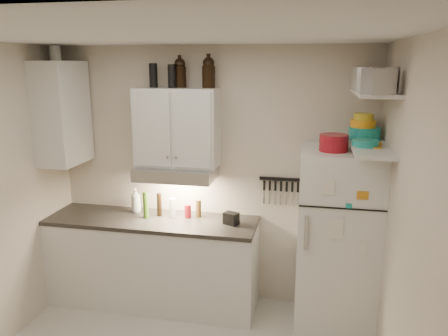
# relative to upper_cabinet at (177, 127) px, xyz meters

# --- Properties ---
(ceiling) EXTENTS (3.20, 3.00, 0.02)m
(ceiling) POSITION_rel_upper_cabinet_xyz_m (0.30, -1.33, 0.78)
(ceiling) COLOR silver
(ceiling) RESTS_ON ground
(back_wall) EXTENTS (3.20, 0.02, 2.60)m
(back_wall) POSITION_rel_upper_cabinet_xyz_m (0.30, 0.18, -0.53)
(back_wall) COLOR beige
(back_wall) RESTS_ON ground
(right_wall) EXTENTS (0.02, 3.00, 2.60)m
(right_wall) POSITION_rel_upper_cabinet_xyz_m (1.91, -1.33, -0.53)
(right_wall) COLOR beige
(right_wall) RESTS_ON ground
(base_cabinet) EXTENTS (2.10, 0.60, 0.88)m
(base_cabinet) POSITION_rel_upper_cabinet_xyz_m (-0.25, -0.14, -1.39)
(base_cabinet) COLOR silver
(base_cabinet) RESTS_ON floor
(countertop) EXTENTS (2.10, 0.62, 0.04)m
(countertop) POSITION_rel_upper_cabinet_xyz_m (-0.25, -0.14, -0.93)
(countertop) COLOR #292623
(countertop) RESTS_ON base_cabinet
(upper_cabinet) EXTENTS (0.80, 0.33, 0.75)m
(upper_cabinet) POSITION_rel_upper_cabinet_xyz_m (0.00, 0.00, 0.00)
(upper_cabinet) COLOR silver
(upper_cabinet) RESTS_ON back_wall
(side_cabinet) EXTENTS (0.33, 0.55, 1.00)m
(side_cabinet) POSITION_rel_upper_cabinet_xyz_m (-1.14, -0.14, 0.12)
(side_cabinet) COLOR silver
(side_cabinet) RESTS_ON left_wall
(range_hood) EXTENTS (0.76, 0.46, 0.12)m
(range_hood) POSITION_rel_upper_cabinet_xyz_m (0.00, -0.06, -0.44)
(range_hood) COLOR silver
(range_hood) RESTS_ON back_wall
(fridge) EXTENTS (0.70, 0.68, 1.70)m
(fridge) POSITION_rel_upper_cabinet_xyz_m (1.55, -0.18, -0.98)
(fridge) COLOR silver
(fridge) RESTS_ON floor
(shelf_hi) EXTENTS (0.30, 0.95, 0.03)m
(shelf_hi) POSITION_rel_upper_cabinet_xyz_m (1.75, -0.31, 0.38)
(shelf_hi) COLOR silver
(shelf_hi) RESTS_ON right_wall
(shelf_lo) EXTENTS (0.30, 0.95, 0.03)m
(shelf_lo) POSITION_rel_upper_cabinet_xyz_m (1.75, -0.31, -0.07)
(shelf_lo) COLOR silver
(shelf_lo) RESTS_ON right_wall
(knife_strip) EXTENTS (0.42, 0.02, 0.03)m
(knife_strip) POSITION_rel_upper_cabinet_xyz_m (1.00, 0.15, -0.51)
(knife_strip) COLOR black
(knife_strip) RESTS_ON back_wall
(dutch_oven) EXTENTS (0.32, 0.32, 0.14)m
(dutch_oven) POSITION_rel_upper_cabinet_xyz_m (1.46, -0.25, -0.05)
(dutch_oven) COLOR maroon
(dutch_oven) RESTS_ON fridge
(book_stack) EXTENTS (0.24, 0.28, 0.08)m
(book_stack) POSITION_rel_upper_cabinet_xyz_m (1.74, -0.34, -0.08)
(book_stack) COLOR #C67D18
(book_stack) RESTS_ON fridge
(spice_jar) EXTENTS (0.07, 0.07, 0.11)m
(spice_jar) POSITION_rel_upper_cabinet_xyz_m (1.67, -0.23, -0.07)
(spice_jar) COLOR silver
(spice_jar) RESTS_ON fridge
(stock_pot) EXTENTS (0.29, 0.29, 0.18)m
(stock_pot) POSITION_rel_upper_cabinet_xyz_m (1.71, -0.01, 0.48)
(stock_pot) COLOR silver
(stock_pot) RESTS_ON shelf_hi
(tin_a) EXTENTS (0.19, 0.17, 0.19)m
(tin_a) POSITION_rel_upper_cabinet_xyz_m (1.79, -0.42, 0.48)
(tin_a) COLOR #AAAAAD
(tin_a) RESTS_ON shelf_hi
(tin_b) EXTENTS (0.24, 0.24, 0.18)m
(tin_b) POSITION_rel_upper_cabinet_xyz_m (1.72, -0.71, 0.48)
(tin_b) COLOR #AAAAAD
(tin_b) RESTS_ON shelf_hi
(bowl_teal) EXTENTS (0.27, 0.27, 0.11)m
(bowl_teal) POSITION_rel_upper_cabinet_xyz_m (1.73, -0.04, 0.00)
(bowl_teal) COLOR teal
(bowl_teal) RESTS_ON shelf_lo
(bowl_orange) EXTENTS (0.22, 0.22, 0.07)m
(bowl_orange) POSITION_rel_upper_cabinet_xyz_m (1.71, -0.05, 0.09)
(bowl_orange) COLOR orange
(bowl_orange) RESTS_ON bowl_teal
(bowl_yellow) EXTENTS (0.17, 0.17, 0.05)m
(bowl_yellow) POSITION_rel_upper_cabinet_xyz_m (1.71, -0.05, 0.15)
(bowl_yellow) COLOR gold
(bowl_yellow) RESTS_ON bowl_orange
(plates) EXTENTS (0.27, 0.27, 0.05)m
(plates) POSITION_rel_upper_cabinet_xyz_m (1.70, -0.38, -0.02)
(plates) COLOR teal
(plates) RESTS_ON shelf_lo
(growler_a) EXTENTS (0.13, 0.13, 0.28)m
(growler_a) POSITION_rel_upper_cabinet_xyz_m (0.02, 0.06, 0.52)
(growler_a) COLOR black
(growler_a) RESTS_ON upper_cabinet
(growler_b) EXTENTS (0.16, 0.16, 0.29)m
(growler_b) POSITION_rel_upper_cabinet_xyz_m (0.30, 0.05, 0.52)
(growler_b) COLOR black
(growler_b) RESTS_ON upper_cabinet
(thermos_a) EXTENTS (0.09, 0.09, 0.22)m
(thermos_a) POSITION_rel_upper_cabinet_xyz_m (-0.04, -0.01, 0.48)
(thermos_a) COLOR black
(thermos_a) RESTS_ON upper_cabinet
(thermos_b) EXTENTS (0.09, 0.09, 0.23)m
(thermos_b) POSITION_rel_upper_cabinet_xyz_m (-0.23, 0.02, 0.49)
(thermos_b) COLOR black
(thermos_b) RESTS_ON upper_cabinet
(side_jar) EXTENTS (0.13, 0.13, 0.14)m
(side_jar) POSITION_rel_upper_cabinet_xyz_m (-1.18, -0.09, 0.70)
(side_jar) COLOR silver
(side_jar) RESTS_ON side_cabinet
(soap_bottle) EXTENTS (0.12, 0.12, 0.29)m
(soap_bottle) POSITION_rel_upper_cabinet_xyz_m (-0.47, 0.02, -0.76)
(soap_bottle) COLOR silver
(soap_bottle) RESTS_ON countertop
(pepper_mill) EXTENTS (0.07, 0.07, 0.18)m
(pepper_mill) POSITION_rel_upper_cabinet_xyz_m (0.20, 0.01, -0.82)
(pepper_mill) COLOR brown
(pepper_mill) RESTS_ON countertop
(oil_bottle) EXTENTS (0.06, 0.06, 0.27)m
(oil_bottle) POSITION_rel_upper_cabinet_xyz_m (-0.31, -0.12, -0.77)
(oil_bottle) COLOR #3B6719
(oil_bottle) RESTS_ON countertop
(vinegar_bottle) EXTENTS (0.06, 0.06, 0.24)m
(vinegar_bottle) POSITION_rel_upper_cabinet_xyz_m (-0.20, -0.03, -0.79)
(vinegar_bottle) COLOR black
(vinegar_bottle) RESTS_ON countertop
(clear_bottle) EXTENTS (0.07, 0.07, 0.19)m
(clear_bottle) POSITION_rel_upper_cabinet_xyz_m (-0.06, -0.03, -0.81)
(clear_bottle) COLOR silver
(clear_bottle) RESTS_ON countertop
(red_jar) EXTENTS (0.09, 0.09, 0.13)m
(red_jar) POSITION_rel_upper_cabinet_xyz_m (0.10, -0.03, -0.84)
(red_jar) COLOR maroon
(red_jar) RESTS_ON countertop
(caddy) EXTENTS (0.16, 0.14, 0.12)m
(caddy) POSITION_rel_upper_cabinet_xyz_m (0.56, -0.12, -0.85)
(caddy) COLOR black
(caddy) RESTS_ON countertop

